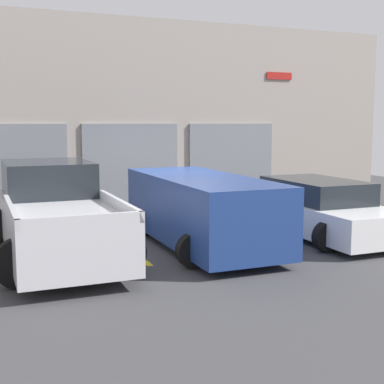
% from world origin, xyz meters
% --- Properties ---
extents(ground_plane, '(28.00, 28.00, 0.00)m').
position_xyz_m(ground_plane, '(0.00, 0.00, 0.00)').
color(ground_plane, '#3D3D3F').
extents(shophouse_building, '(16.93, 0.68, 5.55)m').
position_xyz_m(shophouse_building, '(-0.01, 3.29, 2.73)').
color(shophouse_building, '#9E9389').
rests_on(shophouse_building, ground).
extents(pickup_truck, '(2.47, 5.07, 1.79)m').
position_xyz_m(pickup_truck, '(-2.95, -1.35, 0.83)').
color(pickup_truck, silver).
rests_on(pickup_truck, ground).
extents(sedan_white, '(2.17, 4.59, 1.29)m').
position_xyz_m(sedan_white, '(2.95, -1.64, 0.61)').
color(sedan_white, white).
rests_on(sedan_white, ground).
extents(sedan_side, '(2.22, 4.89, 1.49)m').
position_xyz_m(sedan_side, '(0.00, -1.66, 0.81)').
color(sedan_side, navy).
rests_on(sedan_side, ground).
extents(parking_stripe_left, '(0.12, 2.20, 0.01)m').
position_xyz_m(parking_stripe_left, '(-1.47, -1.67, 0.00)').
color(parking_stripe_left, gold).
rests_on(parking_stripe_left, ground).
extents(parking_stripe_centre, '(0.12, 2.20, 0.01)m').
position_xyz_m(parking_stripe_centre, '(1.47, -1.67, 0.00)').
color(parking_stripe_centre, gold).
rests_on(parking_stripe_centre, ground).
extents(parking_stripe_right, '(0.12, 2.20, 0.01)m').
position_xyz_m(parking_stripe_right, '(4.42, -1.67, 0.00)').
color(parking_stripe_right, gold).
rests_on(parking_stripe_right, ground).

